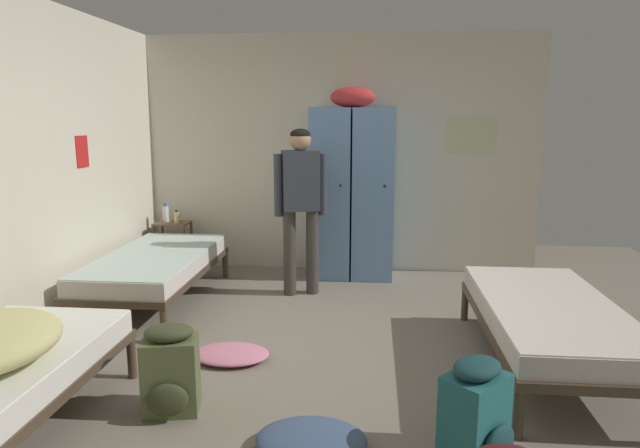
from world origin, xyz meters
name	(u,v)px	position (x,y,z in m)	size (l,w,h in m)	color
ground_plane	(317,354)	(0.00, 0.00, 0.00)	(7.80, 7.80, 0.00)	gray
room_backdrop	(207,163)	(-1.15, 1.18, 1.33)	(4.49, 4.93, 2.66)	beige
locker_bank	(352,190)	(0.17, 2.16, 0.97)	(0.90, 0.55, 2.07)	#6B93C6
shelf_unit	(173,241)	(-1.89, 2.17, 0.35)	(0.38, 0.30, 0.57)	brown
bed_right	(549,317)	(1.64, -0.08, 0.38)	(0.90, 1.90, 0.49)	#473828
bed_left_rear	(156,265)	(-1.64, 1.02, 0.38)	(0.90, 1.90, 0.49)	#473828
person_traveler	(301,196)	(-0.30, 1.45, 0.99)	(0.50, 0.30, 1.64)	#3D3833
water_bottle	(166,214)	(-1.97, 2.19, 0.67)	(0.07, 0.07, 0.21)	white
lotion_bottle	(177,217)	(-1.82, 2.13, 0.64)	(0.05, 0.05, 0.15)	beige
backpack_teal	(476,412)	(0.94, -1.21, 0.26)	(0.42, 0.42, 0.55)	#23666B
backpack_olive	(170,371)	(-0.79, -0.90, 0.26)	(0.36, 0.38, 0.55)	#566038
clothes_pile_denim	(311,440)	(0.09, -1.22, 0.06)	(0.60, 0.46, 0.11)	#42567A
clothes_pile_pink	(231,354)	(-0.62, -0.14, 0.04)	(0.57, 0.41, 0.08)	pink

